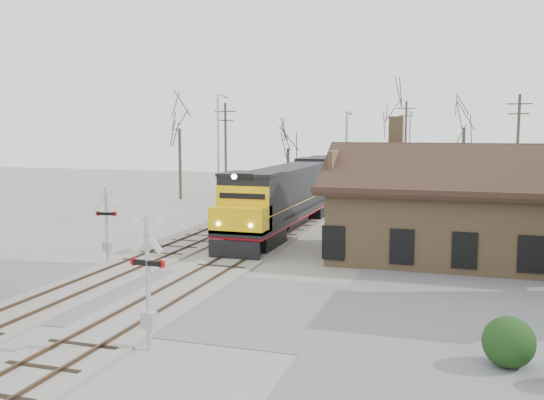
{
  "coord_description": "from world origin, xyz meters",
  "views": [
    {
      "loc": [
        11.79,
        -22.5,
        7.23
      ],
      "look_at": [
        1.83,
        9.0,
        3.29
      ],
      "focal_mm": 40.0,
      "sensor_mm": 36.0,
      "label": 1
    }
  ],
  "objects": [
    {
      "name": "track_siding",
      "position": [
        -4.5,
        15.0,
        0.07
      ],
      "size": [
        3.4,
        90.0,
        0.24
      ],
      "color": "gray",
      "rests_on": "ground"
    },
    {
      "name": "utility_pole_a",
      "position": [
        -9.07,
        29.31,
        4.99
      ],
      "size": [
        2.0,
        0.24,
        9.53
      ],
      "color": "#382D23",
      "rests_on": "ground"
    },
    {
      "name": "ground",
      "position": [
        0.0,
        0.0,
        0.0
      ],
      "size": [
        140.0,
        140.0,
        0.0
      ],
      "primitive_type": "plane",
      "color": "gray",
      "rests_on": "ground"
    },
    {
      "name": "streetlight_b",
      "position": [
        3.63,
        21.45,
        4.77
      ],
      "size": [
        0.25,
        2.04,
        8.47
      ],
      "color": "#A5A8AD",
      "rests_on": "ground"
    },
    {
      "name": "road",
      "position": [
        0.0,
        0.0,
        0.01
      ],
      "size": [
        60.0,
        9.0,
        0.03
      ],
      "primitive_type": "cube",
      "color": "#5A5A5E",
      "rests_on": "ground"
    },
    {
      "name": "tree_d",
      "position": [
        11.75,
        40.88,
        8.48
      ],
      "size": [
        4.86,
        4.86,
        11.9
      ],
      "color": "#382D23",
      "rests_on": "ground"
    },
    {
      "name": "streetlight_a",
      "position": [
        -6.25,
        20.94,
        5.46
      ],
      "size": [
        0.25,
        2.04,
        9.84
      ],
      "color": "#A5A8AD",
      "rests_on": "ground"
    },
    {
      "name": "tree_b",
      "position": [
        -5.7,
        38.36,
        5.94
      ],
      "size": [
        3.42,
        3.42,
        8.37
      ],
      "color": "#382D23",
      "rests_on": "ground"
    },
    {
      "name": "track_main",
      "position": [
        0.0,
        15.0,
        0.07
      ],
      "size": [
        3.4,
        90.0,
        0.24
      ],
      "color": "gray",
      "rests_on": "ground"
    },
    {
      "name": "utility_pole_c",
      "position": [
        16.01,
        31.23,
        5.22
      ],
      "size": [
        2.0,
        0.24,
        9.99
      ],
      "color": "#382D23",
      "rests_on": "ground"
    },
    {
      "name": "hedge_a",
      "position": [
        13.3,
        -3.49,
        0.79
      ],
      "size": [
        1.57,
        1.57,
        1.57
      ],
      "primitive_type": "sphere",
      "color": "black",
      "rests_on": "ground"
    },
    {
      "name": "crossbuck_near",
      "position": [
        2.2,
        -5.49,
        2.07
      ],
      "size": [
        1.28,
        0.34,
        4.48
      ],
      "rotation": [
        0.0,
        0.0,
        -0.04
      ],
      "color": "#A5A8AD",
      "rests_on": "ground"
    },
    {
      "name": "locomotive_lead",
      "position": [
        0.0,
        17.82,
        2.48
      ],
      "size": [
        3.17,
        21.21,
        4.71
      ],
      "color": "black",
      "rests_on": "ground"
    },
    {
      "name": "streetlight_c",
      "position": [
        6.77,
        37.67,
        4.99
      ],
      "size": [
        0.25,
        2.04,
        8.91
      ],
      "color": "#A5A8AD",
      "rests_on": "ground"
    },
    {
      "name": "depot",
      "position": [
        11.99,
        12.0,
        2.41
      ],
      "size": [
        15.2,
        9.31,
        7.9
      ],
      "color": "#8E6C49",
      "rests_on": "ground"
    },
    {
      "name": "locomotive_trailing",
      "position": [
        0.0,
        39.3,
        2.47
      ],
      "size": [
        3.17,
        21.21,
        4.46
      ],
      "color": "black",
      "rests_on": "ground"
    },
    {
      "name": "tree_a",
      "position": [
        -15.71,
        33.39,
        8.37
      ],
      "size": [
        4.8,
        4.8,
        11.75
      ],
      "color": "#382D23",
      "rests_on": "ground"
    },
    {
      "name": "crossbuck_far",
      "position": [
        -6.17,
        5.12,
        1.95
      ],
      "size": [
        1.19,
        0.31,
        4.17
      ],
      "rotation": [
        0.0,
        0.0,
        3.3
      ],
      "color": "#A5A8AD",
      "rests_on": "ground"
    },
    {
      "name": "tree_c",
      "position": [
        4.25,
        45.31,
        9.48
      ],
      "size": [
        5.43,
        5.43,
        13.3
      ],
      "color": "#382D23",
      "rests_on": "ground"
    },
    {
      "name": "utility_pole_b",
      "position": [
        5.61,
        46.08,
        5.31
      ],
      "size": [
        2.0,
        0.24,
        10.17
      ],
      "color": "#382D23",
      "rests_on": "ground"
    }
  ]
}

